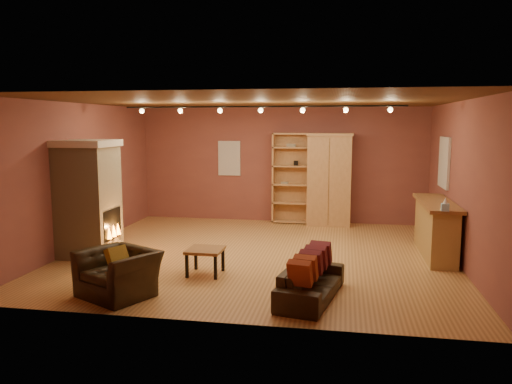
% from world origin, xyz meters
% --- Properties ---
extents(floor, '(7.00, 7.00, 0.00)m').
position_xyz_m(floor, '(0.00, 0.00, 0.00)').
color(floor, '#A6703A').
rests_on(floor, ground).
extents(ceiling, '(7.00, 7.00, 0.00)m').
position_xyz_m(ceiling, '(0.00, 0.00, 2.80)').
color(ceiling, '#55381A').
rests_on(ceiling, back_wall).
extents(back_wall, '(7.00, 0.02, 2.80)m').
position_xyz_m(back_wall, '(0.00, 3.25, 1.40)').
color(back_wall, brown).
rests_on(back_wall, floor).
extents(left_wall, '(0.02, 6.50, 2.80)m').
position_xyz_m(left_wall, '(-3.50, 0.00, 1.40)').
color(left_wall, brown).
rests_on(left_wall, floor).
extents(right_wall, '(0.02, 6.50, 2.80)m').
position_xyz_m(right_wall, '(3.50, 0.00, 1.40)').
color(right_wall, brown).
rests_on(right_wall, floor).
extents(fireplace, '(1.01, 0.98, 2.12)m').
position_xyz_m(fireplace, '(-3.04, -0.60, 1.06)').
color(fireplace, tan).
rests_on(fireplace, floor).
extents(back_window, '(0.56, 0.04, 0.86)m').
position_xyz_m(back_window, '(-1.30, 3.23, 1.55)').
color(back_window, beige).
rests_on(back_window, back_wall).
extents(bookcase, '(0.89, 0.35, 2.19)m').
position_xyz_m(bookcase, '(0.26, 3.13, 1.11)').
color(bookcase, tan).
rests_on(bookcase, floor).
extents(armoire, '(1.08, 0.61, 2.19)m').
position_xyz_m(armoire, '(1.19, 2.97, 1.10)').
color(armoire, tan).
rests_on(armoire, floor).
extents(bar_counter, '(0.57, 2.11, 1.01)m').
position_xyz_m(bar_counter, '(3.20, 0.47, 0.52)').
color(bar_counter, tan).
rests_on(bar_counter, floor).
extents(tissue_box, '(0.13, 0.13, 0.22)m').
position_xyz_m(tissue_box, '(3.15, -0.55, 1.10)').
color(tissue_box, '#8ABEDD').
rests_on(tissue_box, bar_counter).
extents(right_window, '(0.05, 0.90, 1.00)m').
position_xyz_m(right_window, '(3.47, 1.40, 1.65)').
color(right_window, beige).
rests_on(right_window, right_wall).
extents(loveseat, '(0.76, 1.64, 0.70)m').
position_xyz_m(loveseat, '(1.11, -2.20, 0.33)').
color(loveseat, black).
rests_on(loveseat, floor).
extents(armchair, '(1.18, 1.03, 0.87)m').
position_xyz_m(armchair, '(-1.57, -2.55, 0.44)').
color(armchair, black).
rests_on(armchair, floor).
extents(coffee_table, '(0.56, 0.56, 0.42)m').
position_xyz_m(coffee_table, '(-0.64, -1.37, 0.36)').
color(coffee_table, '#986537').
rests_on(coffee_table, floor).
extents(track_rail, '(5.20, 0.09, 0.13)m').
position_xyz_m(track_rail, '(0.00, 0.20, 2.68)').
color(track_rail, black).
rests_on(track_rail, ceiling).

